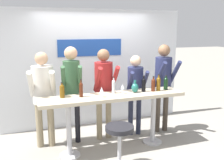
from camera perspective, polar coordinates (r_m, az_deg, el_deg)
The scene contains 19 objects.
ground_plane at distance 4.73m, azimuth 0.32°, elevation -15.39°, with size 40.00×40.00×0.00m, color gray.
back_wall at distance 5.58m, azimuth -4.33°, elevation 2.77°, with size 4.17×0.12×2.56m.
tasting_table at distance 4.40m, azimuth 0.33°, elevation -5.47°, with size 2.57×0.52×1.02m.
bar_stool at distance 3.92m, azimuth 1.71°, elevation -13.64°, with size 0.46×0.46×0.71m.
person_far_left at distance 4.60m, azimuth -15.47°, elevation -2.12°, with size 0.50×0.60×1.76m.
person_left at distance 4.63m, azimuth -9.18°, elevation -0.71°, with size 0.42×0.57×1.84m.
person_center_left at distance 4.76m, azimuth -1.88°, elevation -0.93°, with size 0.42×0.54×1.78m.
person_center at distance 4.99m, azimuth 5.35°, elevation -1.40°, with size 0.42×0.53×1.64m.
person_center_right at distance 5.21m, azimuth 11.63°, elevation 0.46°, with size 0.41×0.55×1.84m.
wine_bottle_0 at distance 4.23m, azimuth -7.09°, elevation -2.03°, with size 0.06×0.06×0.31m.
wine_bottle_1 at distance 4.69m, azimuth 10.57°, elevation -0.73°, with size 0.07×0.07×0.31m.
wine_bottle_2 at distance 4.24m, azimuth -11.36°, elevation -2.36°, with size 0.08×0.08×0.26m.
wine_bottle_3 at distance 4.65m, azimuth 9.42°, elevation -0.96°, with size 0.07×0.07×0.28m.
wine_bottle_4 at distance 4.59m, azimuth 7.26°, elevation -0.97°, with size 0.07×0.07×0.30m.
wine_bottle_5 at distance 4.43m, azimuth 0.37°, elevation -1.34°, with size 0.06×0.06×0.30m.
wine_bottle_6 at distance 4.82m, azimuth 12.20°, elevation -0.64°, with size 0.08×0.08×0.27m.
wine_glass_0 at distance 4.19m, azimuth -2.37°, elevation -2.28°, with size 0.07×0.07×0.18m.
wine_glass_1 at distance 4.41m, azimuth 2.47°, elevation -1.57°, with size 0.07×0.07×0.18m.
decorative_vase at distance 4.53m, azimuth 5.26°, elevation -1.73°, with size 0.13×0.13×0.22m.
Camera 1 is at (-1.39, -3.97, 2.16)m, focal length 40.00 mm.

